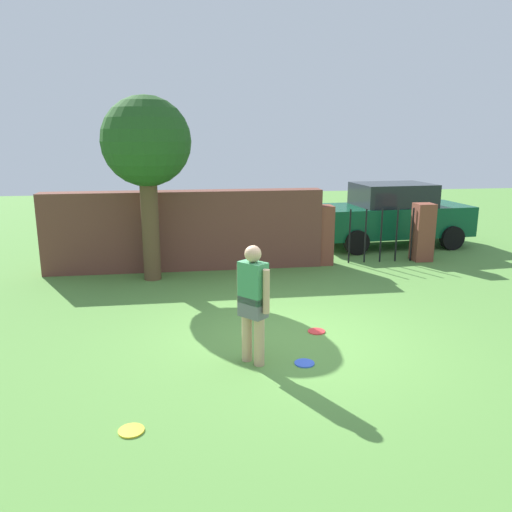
# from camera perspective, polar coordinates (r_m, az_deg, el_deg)

# --- Properties ---
(ground_plane) EXTENTS (40.00, 40.00, 0.00)m
(ground_plane) POSITION_cam_1_polar(r_m,az_deg,el_deg) (7.62, 3.88, -9.55)
(ground_plane) COLOR #568C3D
(brick_wall) EXTENTS (6.22, 0.50, 1.79)m
(brick_wall) POSITION_cam_1_polar(r_m,az_deg,el_deg) (11.44, -8.07, 2.89)
(brick_wall) COLOR brown
(brick_wall) RESTS_ON ground
(tree) EXTENTS (1.81, 1.81, 3.78)m
(tree) POSITION_cam_1_polar(r_m,az_deg,el_deg) (10.53, -12.37, 12.18)
(tree) COLOR brown
(tree) RESTS_ON ground
(person) EXTENTS (0.40, 0.43, 1.62)m
(person) POSITION_cam_1_polar(r_m,az_deg,el_deg) (6.59, -0.35, -4.95)
(person) COLOR tan
(person) RESTS_ON ground
(fence_gate) EXTENTS (2.94, 0.44, 1.40)m
(fence_gate) POSITION_cam_1_polar(r_m,az_deg,el_deg) (12.32, 13.21, 2.49)
(fence_gate) COLOR brown
(fence_gate) RESTS_ON ground
(car) EXTENTS (4.31, 2.16, 1.72)m
(car) POSITION_cam_1_polar(r_m,az_deg,el_deg) (14.34, 15.14, 4.56)
(car) COLOR #0C4C2D
(car) RESTS_ON ground
(frisbee_red) EXTENTS (0.27, 0.27, 0.02)m
(frisbee_red) POSITION_cam_1_polar(r_m,az_deg,el_deg) (7.97, 6.90, -8.50)
(frisbee_red) COLOR red
(frisbee_red) RESTS_ON ground
(frisbee_yellow) EXTENTS (0.27, 0.27, 0.02)m
(frisbee_yellow) POSITION_cam_1_polar(r_m,az_deg,el_deg) (5.65, -14.00, -18.72)
(frisbee_yellow) COLOR yellow
(frisbee_yellow) RESTS_ON ground
(frisbee_blue) EXTENTS (0.27, 0.27, 0.02)m
(frisbee_blue) POSITION_cam_1_polar(r_m,az_deg,el_deg) (6.91, 5.53, -12.04)
(frisbee_blue) COLOR blue
(frisbee_blue) RESTS_ON ground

